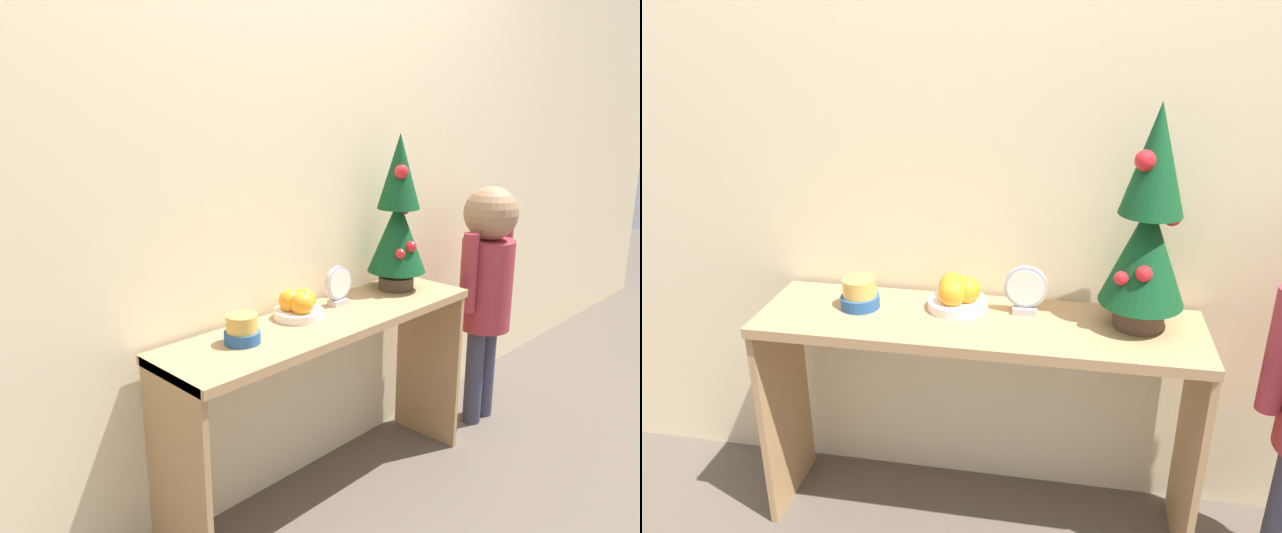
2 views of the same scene
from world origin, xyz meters
The scene contains 6 objects.
back_wall centered at (0.00, 0.38, 1.25)m, with size 7.00×0.05×2.50m, color beige.
console_table centered at (0.00, 0.17, 0.54)m, with size 1.24×0.33×0.68m.
mini_tree centered at (0.43, 0.21, 0.97)m, with size 0.22×0.22×0.59m.
fruit_bowl centered at (-0.07, 0.23, 0.73)m, with size 0.17×0.17×0.10m.
singing_bowl centered at (-0.34, 0.19, 0.72)m, with size 0.11×0.11×0.09m.
desk_clock centered at (0.13, 0.23, 0.75)m, with size 0.12×0.04×0.14m.
Camera 2 is at (0.23, -1.36, 1.47)m, focal length 35.00 mm.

